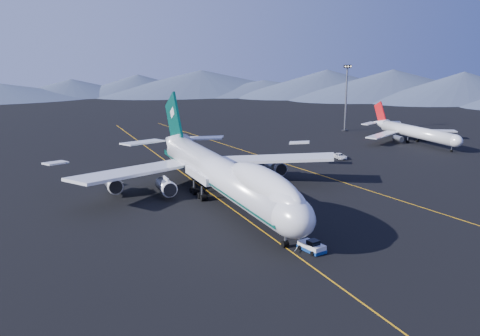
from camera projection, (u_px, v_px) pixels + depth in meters
name	position (u px, v px, depth m)	size (l,w,h in m)	color
ground	(222.00, 202.00, 106.87)	(500.00, 500.00, 0.00)	black
taxiway_line_main	(222.00, 202.00, 106.87)	(0.25, 220.00, 0.01)	orange
taxiway_line_side	(324.00, 176.00, 127.44)	(0.25, 200.00, 0.01)	orange
boeing_747	(222.00, 174.00, 105.57)	(59.62, 72.43, 19.37)	silver
pushback_tug	(312.00, 247.00, 81.57)	(3.21, 4.83, 1.96)	silver
second_jet	(414.00, 132.00, 168.96)	(35.69, 40.33, 11.48)	silver
service_van	(340.00, 156.00, 146.32)	(2.41, 5.23, 1.45)	white
floodlight_mast	(346.00, 98.00, 189.81)	(2.89, 2.17, 23.40)	black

